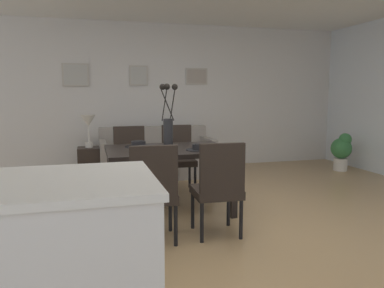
{
  "coord_description": "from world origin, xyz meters",
  "views": [
    {
      "loc": [
        -1.15,
        -3.65,
        1.37
      ],
      "look_at": [
        0.03,
        0.7,
        0.77
      ],
      "focal_mm": 35.66,
      "sensor_mm": 36.0,
      "label": 1
    }
  ],
  "objects_px": {
    "centerpiece_vase": "(168,124)",
    "potted_plant": "(342,150)",
    "dining_chair_far_right": "(178,155)",
    "framed_picture_left": "(76,75)",
    "bowl_near_right": "(138,143)",
    "sofa": "(157,159)",
    "table_lamp": "(88,124)",
    "bowl_near_left": "(144,149)",
    "bowl_far_left": "(200,146)",
    "framed_picture_center": "(139,76)",
    "framed_picture_right": "(197,76)",
    "dining_chair_far_left": "(219,184)",
    "side_table": "(90,164)",
    "dining_chair_near_right": "(131,157)",
    "dining_table": "(168,156)",
    "dining_chair_near_left": "(153,189)"
  },
  "relations": [
    {
      "from": "dining_table",
      "to": "table_lamp",
      "type": "height_order",
      "value": "table_lamp"
    },
    {
      "from": "side_table",
      "to": "centerpiece_vase",
      "type": "bearing_deg",
      "value": -65.06
    },
    {
      "from": "dining_chair_near_right",
      "to": "bowl_near_left",
      "type": "distance_m",
      "value": 1.13
    },
    {
      "from": "side_table",
      "to": "framed_picture_left",
      "type": "bearing_deg",
      "value": 105.22
    },
    {
      "from": "dining_table",
      "to": "dining_chair_near_right",
      "type": "bearing_deg",
      "value": 111.45
    },
    {
      "from": "table_lamp",
      "to": "bowl_far_left",
      "type": "bearing_deg",
      "value": -60.6
    },
    {
      "from": "dining_chair_near_left",
      "to": "table_lamp",
      "type": "xyz_separation_m",
      "value": [
        -0.55,
        2.82,
        0.38
      ]
    },
    {
      "from": "dining_chair_near_right",
      "to": "table_lamp",
      "type": "height_order",
      "value": "table_lamp"
    },
    {
      "from": "dining_chair_near_right",
      "to": "table_lamp",
      "type": "relative_size",
      "value": 1.8
    },
    {
      "from": "table_lamp",
      "to": "dining_chair_far_left",
      "type": "bearing_deg",
      "value": -67.39
    },
    {
      "from": "potted_plant",
      "to": "dining_chair_near_left",
      "type": "bearing_deg",
      "value": -147.44
    },
    {
      "from": "dining_chair_near_left",
      "to": "bowl_near_right",
      "type": "relative_size",
      "value": 5.41
    },
    {
      "from": "framed_picture_right",
      "to": "bowl_far_left",
      "type": "bearing_deg",
      "value": -105.03
    },
    {
      "from": "dining_chair_near_right",
      "to": "dining_chair_far_right",
      "type": "relative_size",
      "value": 1.0
    },
    {
      "from": "table_lamp",
      "to": "framed_picture_left",
      "type": "height_order",
      "value": "framed_picture_left"
    },
    {
      "from": "bowl_near_right",
      "to": "framed_picture_center",
      "type": "bearing_deg",
      "value": 82.36
    },
    {
      "from": "bowl_near_left",
      "to": "dining_chair_near_right",
      "type": "bearing_deg",
      "value": 91.54
    },
    {
      "from": "bowl_far_left",
      "to": "table_lamp",
      "type": "bearing_deg",
      "value": 119.4
    },
    {
      "from": "framed_picture_center",
      "to": "potted_plant",
      "type": "height_order",
      "value": "framed_picture_center"
    },
    {
      "from": "dining_chair_far_right",
      "to": "table_lamp",
      "type": "xyz_separation_m",
      "value": [
        -1.21,
        1.0,
        0.38
      ]
    },
    {
      "from": "table_lamp",
      "to": "bowl_near_right",
      "type": "bearing_deg",
      "value": -71.3
    },
    {
      "from": "table_lamp",
      "to": "potted_plant",
      "type": "height_order",
      "value": "table_lamp"
    },
    {
      "from": "table_lamp",
      "to": "framed_picture_left",
      "type": "relative_size",
      "value": 1.17
    },
    {
      "from": "dining_chair_far_left",
      "to": "bowl_far_left",
      "type": "distance_m",
      "value": 0.75
    },
    {
      "from": "bowl_near_right",
      "to": "sofa",
      "type": "bearing_deg",
      "value": 73.34
    },
    {
      "from": "framed_picture_left",
      "to": "bowl_near_right",
      "type": "bearing_deg",
      "value": -72.28
    },
    {
      "from": "dining_chair_far_right",
      "to": "framed_picture_center",
      "type": "xyz_separation_m",
      "value": [
        -0.32,
        1.66,
        1.16
      ]
    },
    {
      "from": "dining_chair_near_right",
      "to": "bowl_near_right",
      "type": "bearing_deg",
      "value": -87.41
    },
    {
      "from": "dining_table",
      "to": "framed_picture_right",
      "type": "xyz_separation_m",
      "value": [
        1.07,
        2.57,
        1.02
      ]
    },
    {
      "from": "centerpiece_vase",
      "to": "framed_picture_right",
      "type": "relative_size",
      "value": 1.8
    },
    {
      "from": "dining_chair_far_right",
      "to": "bowl_near_right",
      "type": "xyz_separation_m",
      "value": [
        -0.64,
        -0.68,
        0.27
      ]
    },
    {
      "from": "dining_chair_near_left",
      "to": "dining_chair_far_left",
      "type": "xyz_separation_m",
      "value": [
        0.62,
        -0.01,
        0.0
      ]
    },
    {
      "from": "dining_chair_far_left",
      "to": "bowl_near_right",
      "type": "distance_m",
      "value": 1.33
    },
    {
      "from": "bowl_far_left",
      "to": "potted_plant",
      "type": "distance_m",
      "value": 3.58
    },
    {
      "from": "centerpiece_vase",
      "to": "bowl_far_left",
      "type": "bearing_deg",
      "value": -35.6
    },
    {
      "from": "dining_table",
      "to": "dining_chair_near_left",
      "type": "height_order",
      "value": "dining_chair_near_left"
    },
    {
      "from": "dining_table",
      "to": "side_table",
      "type": "xyz_separation_m",
      "value": [
        -0.88,
        1.9,
        -0.39
      ]
    },
    {
      "from": "bowl_near_left",
      "to": "bowl_far_left",
      "type": "height_order",
      "value": "same"
    },
    {
      "from": "bowl_far_left",
      "to": "bowl_near_left",
      "type": "bearing_deg",
      "value": 180.0
    },
    {
      "from": "dining_chair_far_left",
      "to": "framed_picture_right",
      "type": "relative_size",
      "value": 2.25
    },
    {
      "from": "dining_chair_far_right",
      "to": "framed_picture_left",
      "type": "bearing_deg",
      "value": 129.85
    },
    {
      "from": "centerpiece_vase",
      "to": "potted_plant",
      "type": "bearing_deg",
      "value": 23.44
    },
    {
      "from": "dining_chair_far_left",
      "to": "framed_picture_left",
      "type": "bearing_deg",
      "value": 111.25
    },
    {
      "from": "dining_chair_far_right",
      "to": "framed_picture_left",
      "type": "distance_m",
      "value": 2.46
    },
    {
      "from": "dining_chair_far_left",
      "to": "side_table",
      "type": "height_order",
      "value": "dining_chair_far_left"
    },
    {
      "from": "bowl_near_left",
      "to": "sofa",
      "type": "distance_m",
      "value": 2.26
    },
    {
      "from": "dining_chair_far_right",
      "to": "sofa",
      "type": "height_order",
      "value": "dining_chair_far_right"
    },
    {
      "from": "centerpiece_vase",
      "to": "sofa",
      "type": "bearing_deg",
      "value": 84.27
    },
    {
      "from": "bowl_far_left",
      "to": "sofa",
      "type": "bearing_deg",
      "value": 93.23
    },
    {
      "from": "centerpiece_vase",
      "to": "potted_plant",
      "type": "height_order",
      "value": "centerpiece_vase"
    }
  ]
}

